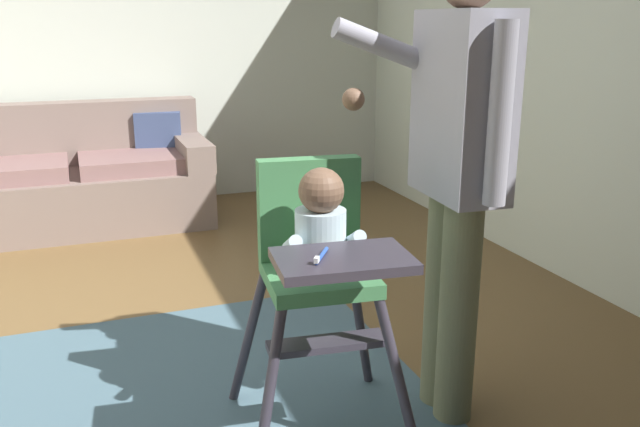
% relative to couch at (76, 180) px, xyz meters
% --- Properties ---
extents(ground, '(6.17, 7.36, 0.10)m').
position_rel_couch_xyz_m(ground, '(0.30, -2.39, -0.38)').
color(ground, brown).
extents(wall_far, '(5.37, 0.06, 2.70)m').
position_rel_couch_xyz_m(wall_far, '(0.30, 0.52, 1.02)').
color(wall_far, silver).
rests_on(wall_far, ground).
extents(wall_right, '(0.06, 6.36, 2.70)m').
position_rel_couch_xyz_m(wall_right, '(2.62, -2.09, 1.02)').
color(wall_right, silver).
rests_on(wall_right, ground).
extents(couch, '(1.86, 0.86, 0.86)m').
position_rel_couch_xyz_m(couch, '(0.00, 0.00, 0.00)').
color(couch, '#7C6860').
rests_on(couch, ground).
extents(high_chair, '(0.67, 0.77, 0.99)m').
position_rel_couch_xyz_m(high_chair, '(0.75, -2.99, 0.36)').
color(high_chair, '#332E39').
rests_on(high_chair, ground).
extents(adult_standing, '(0.51, 0.52, 1.66)m').
position_rel_couch_xyz_m(adult_standing, '(1.25, -3.03, 0.61)').
color(adult_standing, '#676A4D').
rests_on(adult_standing, ground).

